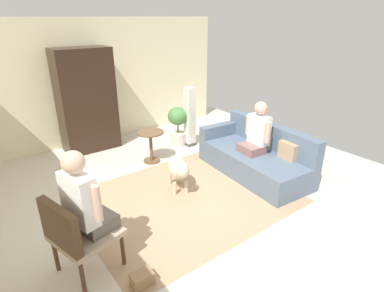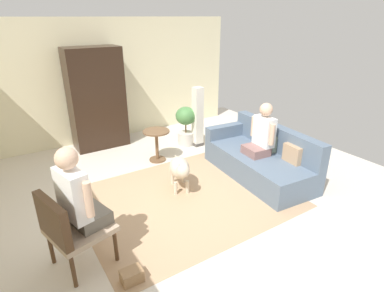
{
  "view_description": "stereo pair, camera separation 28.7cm",
  "coord_description": "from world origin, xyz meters",
  "px_view_note": "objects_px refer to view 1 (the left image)",
  "views": [
    {
      "loc": [
        -2.25,
        -3.27,
        2.52
      ],
      "look_at": [
        0.09,
        -0.16,
        0.88
      ],
      "focal_mm": 29.02,
      "sensor_mm": 36.0,
      "label": 1
    },
    {
      "loc": [
        -2.01,
        -3.44,
        2.52
      ],
      "look_at": [
        0.09,
        -0.16,
        0.88
      ],
      "focal_mm": 29.02,
      "sensor_mm": 36.0,
      "label": 2
    }
  ],
  "objects_px": {
    "person_on_armchair": "(83,200)",
    "dog": "(178,169)",
    "person_on_couch": "(257,132)",
    "armchair": "(75,232)",
    "round_end_table": "(151,143)",
    "handbag": "(142,279)",
    "couch": "(255,156)",
    "armoire_cabinet": "(87,101)",
    "potted_plant": "(178,123)",
    "column_lamp": "(190,117)"
  },
  "relations": [
    {
      "from": "person_on_armchair",
      "to": "dog",
      "type": "relative_size",
      "value": 1.19
    },
    {
      "from": "person_on_couch",
      "to": "person_on_armchair",
      "type": "bearing_deg",
      "value": -171.57
    },
    {
      "from": "armchair",
      "to": "person_on_armchair",
      "type": "bearing_deg",
      "value": 14.56
    },
    {
      "from": "armchair",
      "to": "round_end_table",
      "type": "relative_size",
      "value": 1.53
    },
    {
      "from": "person_on_couch",
      "to": "handbag",
      "type": "bearing_deg",
      "value": -159.85
    },
    {
      "from": "dog",
      "to": "person_on_couch",
      "type": "bearing_deg",
      "value": -12.51
    },
    {
      "from": "person_on_couch",
      "to": "dog",
      "type": "distance_m",
      "value": 1.46
    },
    {
      "from": "person_on_couch",
      "to": "handbag",
      "type": "height_order",
      "value": "person_on_couch"
    },
    {
      "from": "couch",
      "to": "handbag",
      "type": "bearing_deg",
      "value": -159.58
    },
    {
      "from": "person_on_couch",
      "to": "armoire_cabinet",
      "type": "xyz_separation_m",
      "value": [
        -1.83,
        2.77,
        0.24
      ]
    },
    {
      "from": "round_end_table",
      "to": "dog",
      "type": "distance_m",
      "value": 1.17
    },
    {
      "from": "person_on_armchair",
      "to": "dog",
      "type": "xyz_separation_m",
      "value": [
        1.65,
        0.75,
        -0.48
      ]
    },
    {
      "from": "potted_plant",
      "to": "column_lamp",
      "type": "distance_m",
      "value": 0.28
    },
    {
      "from": "couch",
      "to": "person_on_armchair",
      "type": "height_order",
      "value": "person_on_armchair"
    },
    {
      "from": "person_on_couch",
      "to": "potted_plant",
      "type": "height_order",
      "value": "person_on_couch"
    },
    {
      "from": "armchair",
      "to": "round_end_table",
      "type": "distance_m",
      "value": 2.78
    },
    {
      "from": "armchair",
      "to": "column_lamp",
      "type": "relative_size",
      "value": 0.74
    },
    {
      "from": "dog",
      "to": "column_lamp",
      "type": "distance_m",
      "value": 1.87
    },
    {
      "from": "armchair",
      "to": "round_end_table",
      "type": "bearing_deg",
      "value": 44.54
    },
    {
      "from": "couch",
      "to": "person_on_couch",
      "type": "height_order",
      "value": "person_on_couch"
    },
    {
      "from": "armchair",
      "to": "couch",
      "type": "bearing_deg",
      "value": 9.1
    },
    {
      "from": "couch",
      "to": "person_on_armchair",
      "type": "xyz_separation_m",
      "value": [
        -3.07,
        -0.48,
        0.55
      ]
    },
    {
      "from": "person_on_armchair",
      "to": "dog",
      "type": "height_order",
      "value": "person_on_armchair"
    },
    {
      "from": "round_end_table",
      "to": "handbag",
      "type": "xyz_separation_m",
      "value": [
        -1.54,
        -2.46,
        -0.31
      ]
    },
    {
      "from": "armoire_cabinet",
      "to": "handbag",
      "type": "distance_m",
      "value": 3.98
    },
    {
      "from": "armchair",
      "to": "person_on_armchair",
      "type": "height_order",
      "value": "person_on_armchair"
    },
    {
      "from": "dog",
      "to": "column_lamp",
      "type": "xyz_separation_m",
      "value": [
        1.24,
        1.38,
        0.24
      ]
    },
    {
      "from": "person_on_armchair",
      "to": "column_lamp",
      "type": "distance_m",
      "value": 3.6
    },
    {
      "from": "person_on_couch",
      "to": "dog",
      "type": "xyz_separation_m",
      "value": [
        -1.37,
        0.31,
        -0.39
      ]
    },
    {
      "from": "handbag",
      "to": "round_end_table",
      "type": "bearing_deg",
      "value": 57.98
    },
    {
      "from": "potted_plant",
      "to": "column_lamp",
      "type": "xyz_separation_m",
      "value": [
        0.2,
        -0.15,
        0.13
      ]
    },
    {
      "from": "couch",
      "to": "person_on_armchair",
      "type": "relative_size",
      "value": 2.25
    },
    {
      "from": "dog",
      "to": "armoire_cabinet",
      "type": "bearing_deg",
      "value": 100.53
    },
    {
      "from": "armoire_cabinet",
      "to": "handbag",
      "type": "relative_size",
      "value": 9.1
    },
    {
      "from": "column_lamp",
      "to": "handbag",
      "type": "relative_size",
      "value": 5.6
    },
    {
      "from": "couch",
      "to": "armoire_cabinet",
      "type": "distance_m",
      "value": 3.39
    },
    {
      "from": "armoire_cabinet",
      "to": "handbag",
      "type": "bearing_deg",
      "value": -103.34
    },
    {
      "from": "couch",
      "to": "armchair",
      "type": "bearing_deg",
      "value": -170.9
    },
    {
      "from": "person_on_armchair",
      "to": "armoire_cabinet",
      "type": "height_order",
      "value": "armoire_cabinet"
    },
    {
      "from": "person_on_armchair",
      "to": "column_lamp",
      "type": "xyz_separation_m",
      "value": [
        2.9,
        2.13,
        -0.24
      ]
    },
    {
      "from": "person_on_couch",
      "to": "armoire_cabinet",
      "type": "bearing_deg",
      "value": 123.53
    },
    {
      "from": "potted_plant",
      "to": "person_on_armchair",
      "type": "bearing_deg",
      "value": -139.85
    },
    {
      "from": "armchair",
      "to": "person_on_couch",
      "type": "distance_m",
      "value": 3.21
    },
    {
      "from": "couch",
      "to": "handbag",
      "type": "distance_m",
      "value": 2.96
    },
    {
      "from": "dog",
      "to": "potted_plant",
      "type": "height_order",
      "value": "potted_plant"
    },
    {
      "from": "dog",
      "to": "armoire_cabinet",
      "type": "distance_m",
      "value": 2.58
    },
    {
      "from": "armchair",
      "to": "round_end_table",
      "type": "height_order",
      "value": "armchair"
    },
    {
      "from": "couch",
      "to": "armchair",
      "type": "distance_m",
      "value": 3.25
    },
    {
      "from": "armchair",
      "to": "person_on_armchair",
      "type": "xyz_separation_m",
      "value": [
        0.13,
        0.03,
        0.31
      ]
    },
    {
      "from": "armoire_cabinet",
      "to": "armchair",
      "type": "bearing_deg",
      "value": -112.28
    }
  ]
}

